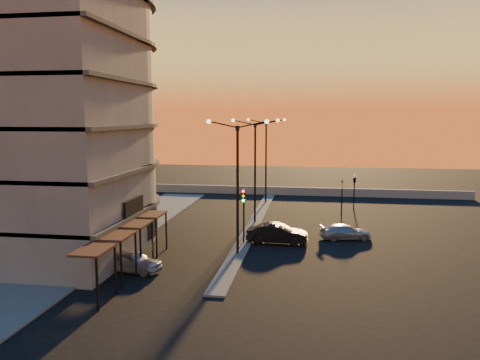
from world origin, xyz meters
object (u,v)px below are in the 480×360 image
object	(u,v)px
car_sedan	(277,234)
car_wagon	(346,232)
car_hatchback	(132,261)
traffic_light_main	(244,207)
streetlamp_mid	(255,162)

from	to	relation	value
car_sedan	car_wagon	xyz separation A→B (m)	(5.28, 2.02, -0.17)
car_hatchback	car_sedan	bearing A→B (deg)	-35.79
traffic_light_main	car_hatchback	distance (m)	9.81
car_hatchback	car_sedan	world-z (taller)	car_sedan
car_sedan	car_wagon	size ratio (longest dim) A/B	1.14
car_hatchback	streetlamp_mid	bearing A→B (deg)	-11.32
traffic_light_main	car_wagon	bearing A→B (deg)	18.29
traffic_light_main	car_sedan	size ratio (longest dim) A/B	0.91
traffic_light_main	streetlamp_mid	bearing A→B (deg)	90.00
streetlamp_mid	car_hatchback	distance (m)	16.50
traffic_light_main	car_wagon	xyz separation A→B (m)	(7.82, 2.58, -2.30)
traffic_light_main	car_hatchback	world-z (taller)	traffic_light_main
streetlamp_mid	traffic_light_main	xyz separation A→B (m)	(0.00, -7.13, -2.70)
streetlamp_mid	traffic_light_main	world-z (taller)	streetlamp_mid
car_sedan	car_wagon	distance (m)	5.66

